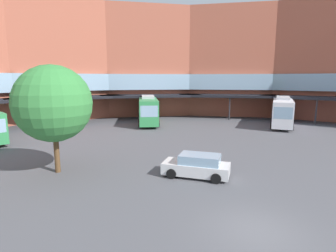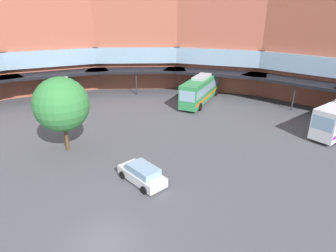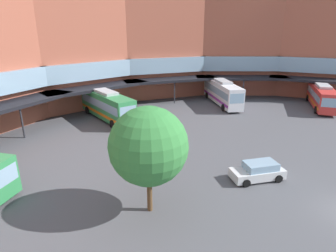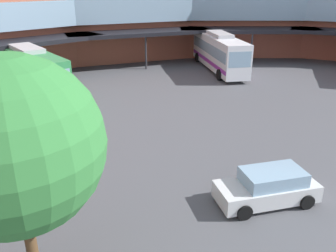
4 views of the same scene
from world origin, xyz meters
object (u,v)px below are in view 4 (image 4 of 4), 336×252
Objects in this scene: bus_1 at (219,51)px; parked_car at (268,187)px; plaza_tree at (13,146)px; bus_0 at (30,70)px.

bus_1 is 25.06m from parked_car.
bus_1 is at bearing 17.77° from plaza_tree.
bus_0 reaches higher than bus_1.
bus_0 is 2.69× the size of parked_car.
bus_1 reaches higher than parked_car.
plaza_tree is at bearing 12.08° from parked_car.
parked_car is at bearing -12.76° from bus_1.
parked_car is at bearing -27.00° from plaza_tree.
bus_1 is 31.10m from plaza_tree.
bus_0 is at bearing 55.70° from plaza_tree.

